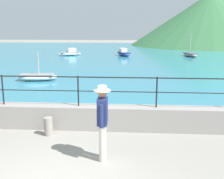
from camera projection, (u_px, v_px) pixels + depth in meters
name	position (u px, v px, depth m)	size (l,w,h in m)	color
promenade_wall	(79.00, 117.00, 8.55)	(20.00, 0.56, 0.70)	gray
railing	(78.00, 85.00, 8.34)	(18.44, 0.04, 0.90)	black
lake_water	(118.00, 55.00, 30.66)	(64.00, 44.32, 0.06)	teal
hill_main	(210.00, 19.00, 45.09)	(25.17, 25.17, 8.28)	#33663D
person_walking	(103.00, 119.00, 6.37)	(0.38, 0.57, 1.75)	beige
bollard	(48.00, 126.00, 8.00)	(0.24, 0.24, 0.52)	gray
boat_2	(190.00, 54.00, 28.45)	(1.53, 2.46, 2.26)	gray
boat_3	(37.00, 77.00, 15.85)	(2.39, 1.16, 1.60)	white
boat_4	(124.00, 53.00, 29.22)	(1.82, 2.46, 0.76)	#2D4C9E
boat_6	(70.00, 53.00, 29.43)	(2.47, 1.66, 0.76)	white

